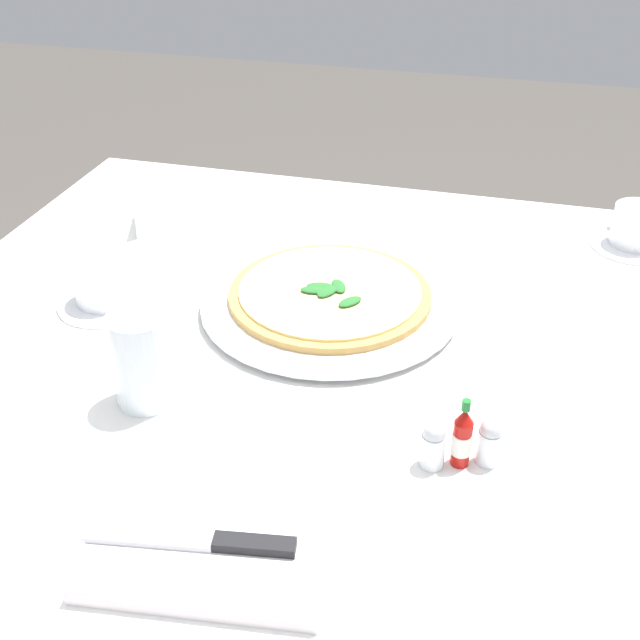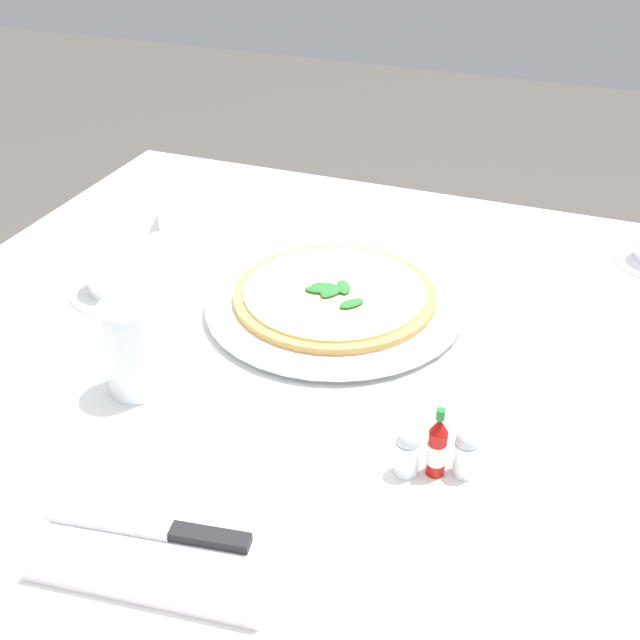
{
  "view_description": "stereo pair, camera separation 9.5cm",
  "coord_description": "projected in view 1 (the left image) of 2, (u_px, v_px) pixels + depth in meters",
  "views": [
    {
      "loc": [
        -0.23,
        0.79,
        1.33
      ],
      "look_at": [
        -0.0,
        -0.06,
        0.77
      ],
      "focal_mm": 45.28,
      "sensor_mm": 36.0,
      "label": 1
    },
    {
      "loc": [
        -0.32,
        0.76,
        1.33
      ],
      "look_at": [
        -0.0,
        -0.06,
        0.77
      ],
      "focal_mm": 45.28,
      "sensor_mm": 36.0,
      "label": 2
    }
  ],
  "objects": [
    {
      "name": "dining_table",
      "position": [
        307.0,
        440.0,
        1.08
      ],
      "size": [
        1.11,
        1.11,
        0.75
      ],
      "color": "white",
      "rests_on": "ground_plane"
    },
    {
      "name": "pizza_plate",
      "position": [
        333.0,
        302.0,
        1.1
      ],
      "size": [
        0.35,
        0.35,
        0.02
      ],
      "color": "white",
      "rests_on": "dining_table"
    },
    {
      "name": "pizza",
      "position": [
        333.0,
        294.0,
        1.09
      ],
      "size": [
        0.28,
        0.28,
        0.02
      ],
      "color": "tan",
      "rests_on": "pizza_plate"
    },
    {
      "name": "coffee_cup_right_edge",
      "position": [
        636.0,
        229.0,
        1.25
      ],
      "size": [
        0.13,
        0.13,
        0.07
      ],
      "color": "white",
      "rests_on": "dining_table"
    },
    {
      "name": "coffee_cup_back_corner",
      "position": [
        103.0,
        286.0,
        1.1
      ],
      "size": [
        0.13,
        0.13,
        0.06
      ],
      "color": "white",
      "rests_on": "dining_table"
    },
    {
      "name": "water_glass_far_left",
      "position": [
        142.0,
        363.0,
        0.91
      ],
      "size": [
        0.07,
        0.07,
        0.11
      ],
      "color": "white",
      "rests_on": "dining_table"
    },
    {
      "name": "napkin_folded",
      "position": [
        204.0,
        552.0,
        0.73
      ],
      "size": [
        0.23,
        0.16,
        0.02
      ],
      "rotation": [
        0.0,
        0.0,
        0.12
      ],
      "color": "white",
      "rests_on": "dining_table"
    },
    {
      "name": "dinner_knife",
      "position": [
        199.0,
        541.0,
        0.73
      ],
      "size": [
        0.2,
        0.05,
        0.01
      ],
      "rotation": [
        0.0,
        0.0,
        0.15
      ],
      "color": "silver",
      "rests_on": "napkin_folded"
    },
    {
      "name": "hot_sauce_bottle",
      "position": [
        462.0,
        438.0,
        0.83
      ],
      "size": [
        0.02,
        0.02,
        0.08
      ],
      "color": "#B7140F",
      "rests_on": "dining_table"
    },
    {
      "name": "salt_shaker",
      "position": [
        433.0,
        446.0,
        0.83
      ],
      "size": [
        0.03,
        0.03,
        0.06
      ],
      "color": "white",
      "rests_on": "dining_table"
    },
    {
      "name": "pepper_shaker",
      "position": [
        490.0,
        443.0,
        0.84
      ],
      "size": [
        0.03,
        0.03,
        0.06
      ],
      "color": "white",
      "rests_on": "dining_table"
    },
    {
      "name": "menu_card",
      "position": [
        139.0,
        210.0,
        1.31
      ],
      "size": [
        0.03,
        0.09,
        0.06
      ],
      "rotation": [
        0.0,
        0.0,
        5.05
      ],
      "color": "white",
      "rests_on": "dining_table"
    }
  ]
}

